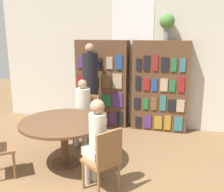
% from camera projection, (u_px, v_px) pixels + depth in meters
% --- Properties ---
extents(wall_back, '(6.40, 0.07, 3.00)m').
position_uv_depth(wall_back, '(133.00, 59.00, 5.79)').
color(wall_back, beige).
rests_on(wall_back, ground_plane).
extents(bookshelf_left, '(1.17, 0.34, 1.92)m').
position_uv_depth(bookshelf_left, '(102.00, 83.00, 5.91)').
color(bookshelf_left, brown).
rests_on(bookshelf_left, ground_plane).
extents(bookshelf_right, '(1.17, 0.34, 1.92)m').
position_uv_depth(bookshelf_right, '(160.00, 87.00, 5.57)').
color(bookshelf_right, brown).
rests_on(bookshelf_right, ground_plane).
extents(flower_vase, '(0.30, 0.30, 0.53)m').
position_uv_depth(flower_vase, '(167.00, 23.00, 5.24)').
color(flower_vase, slate).
rests_on(flower_vase, bookshelf_right).
extents(reading_table, '(1.37, 1.37, 0.73)m').
position_uv_depth(reading_table, '(64.00, 127.00, 4.11)').
color(reading_table, brown).
rests_on(reading_table, ground_plane).
extents(chair_left_side, '(0.41, 0.41, 0.89)m').
position_uv_depth(chair_left_side, '(86.00, 115.00, 5.11)').
color(chair_left_side, brown).
rests_on(chair_left_side, ground_plane).
extents(chair_far_side, '(0.56, 0.56, 0.89)m').
position_uv_depth(chair_far_side, '(104.00, 158.00, 3.38)').
color(chair_far_side, brown).
rests_on(chair_far_side, ground_plane).
extents(seated_reader_left, '(0.29, 0.38, 1.23)m').
position_uv_depth(seated_reader_left, '(82.00, 108.00, 4.89)').
color(seated_reader_left, beige).
rests_on(seated_reader_left, ground_plane).
extents(seated_reader_right, '(0.39, 0.37, 1.25)m').
position_uv_depth(seated_reader_right, '(96.00, 139.00, 3.47)').
color(seated_reader_right, beige).
rests_on(seated_reader_right, ground_plane).
extents(librarian_standing, '(0.32, 0.59, 1.86)m').
position_uv_depth(librarian_standing, '(90.00, 78.00, 5.42)').
color(librarian_standing, black).
rests_on(librarian_standing, ground_plane).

